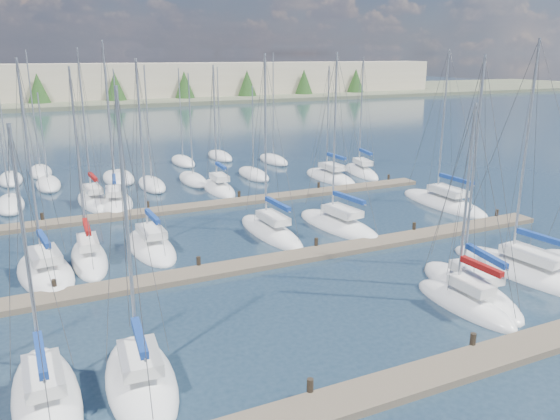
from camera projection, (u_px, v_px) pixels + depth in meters
name	position (u px, v px, depth m)	size (l,w,h in m)	color
ground	(131.00, 152.00, 71.71)	(400.00, 400.00, 0.00)	#243749
dock_near	(411.00, 381.00, 21.28)	(44.00, 1.93, 1.10)	#6B5E4C
dock_mid	(266.00, 262.00, 33.45)	(44.00, 1.93, 1.10)	#6B5E4C
dock_far	(198.00, 206.00, 45.61)	(44.00, 1.93, 1.10)	#6B5E4C
sailboat_f	(523.00, 271.00, 31.97)	(3.77, 10.19, 14.03)	white
sailboat_b	(46.00, 398.00, 20.22)	(2.63, 7.89, 11.00)	white
sailboat_d	(464.00, 304.00, 27.78)	(2.25, 6.54, 11.00)	white
sailboat_i	(89.00, 258.00, 34.01)	(2.41, 7.59, 12.51)	white
sailboat_k	(271.00, 232.00, 39.03)	(2.68, 8.78, 13.24)	white
sailboat_j	(151.00, 246.00, 36.05)	(2.87, 7.71, 12.95)	white
sailboat_l	(338.00, 225.00, 40.62)	(3.93, 9.13, 13.32)	white
sailboat_e	(469.00, 290.00, 29.47)	(4.01, 8.60, 13.18)	white
sailboat_q	(330.00, 177.00, 56.33)	(3.14, 8.37, 12.05)	white
sailboat_o	(116.00, 203.00, 46.45)	(3.81, 7.92, 14.28)	white
sailboat_p	(219.00, 188.00, 51.56)	(2.64, 7.15, 12.21)	white
sailboat_c	(141.00, 380.00, 21.31)	(3.19, 7.33, 12.16)	white
sailboat_r	(361.00, 172.00, 58.82)	(3.78, 8.11, 12.92)	white
sailboat_n	(93.00, 201.00, 47.10)	(2.75, 7.66, 13.70)	white
sailboat_h	(45.00, 272.00, 31.85)	(3.83, 8.00, 13.02)	white
sailboat_m	(443.00, 203.00, 46.59)	(3.09, 9.90, 13.54)	white
distant_boats	(117.00, 177.00, 55.74)	(36.93, 20.75, 13.30)	#9EA0A5
shoreline	(12.00, 74.00, 142.21)	(400.00, 60.00, 38.00)	#666B51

